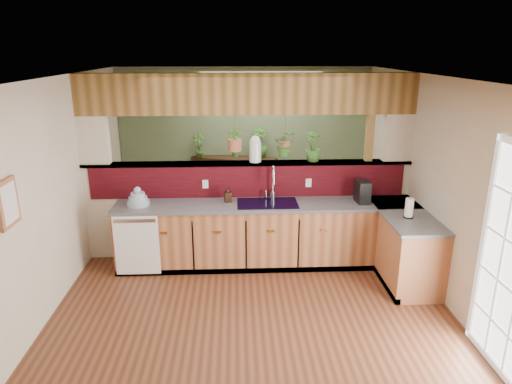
{
  "coord_description": "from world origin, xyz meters",
  "views": [
    {
      "loc": [
        -0.17,
        -4.87,
        2.91
      ],
      "look_at": [
        0.08,
        0.7,
        1.15
      ],
      "focal_mm": 32.0,
      "sensor_mm": 36.0,
      "label": 1
    }
  ],
  "objects_px": {
    "dish_stack": "(138,200)",
    "coffee_maker": "(363,193)",
    "paper_towel": "(409,208)",
    "glass_jar": "(255,149)",
    "soap_dispenser": "(228,195)",
    "shelving_console": "(235,184)",
    "faucet": "(273,181)"
  },
  "relations": [
    {
      "from": "soap_dispenser",
      "to": "shelving_console",
      "type": "relative_size",
      "value": 0.14
    },
    {
      "from": "coffee_maker",
      "to": "shelving_console",
      "type": "relative_size",
      "value": 0.2
    },
    {
      "from": "paper_towel",
      "to": "dish_stack",
      "type": "bearing_deg",
      "value": 169.8
    },
    {
      "from": "dish_stack",
      "to": "glass_jar",
      "type": "bearing_deg",
      "value": 13.5
    },
    {
      "from": "dish_stack",
      "to": "coffee_maker",
      "type": "bearing_deg",
      "value": -0.18
    },
    {
      "from": "dish_stack",
      "to": "paper_towel",
      "type": "relative_size",
      "value": 1.12
    },
    {
      "from": "dish_stack",
      "to": "glass_jar",
      "type": "distance_m",
      "value": 1.74
    },
    {
      "from": "coffee_maker",
      "to": "shelving_console",
      "type": "bearing_deg",
      "value": 124.13
    },
    {
      "from": "coffee_maker",
      "to": "dish_stack",
      "type": "bearing_deg",
      "value": 176.61
    },
    {
      "from": "dish_stack",
      "to": "soap_dispenser",
      "type": "bearing_deg",
      "value": 4.51
    },
    {
      "from": "faucet",
      "to": "glass_jar",
      "type": "distance_m",
      "value": 0.52
    },
    {
      "from": "faucet",
      "to": "coffee_maker",
      "type": "bearing_deg",
      "value": -7.88
    },
    {
      "from": "faucet",
      "to": "glass_jar",
      "type": "height_order",
      "value": "glass_jar"
    },
    {
      "from": "soap_dispenser",
      "to": "coffee_maker",
      "type": "height_order",
      "value": "coffee_maker"
    },
    {
      "from": "faucet",
      "to": "paper_towel",
      "type": "bearing_deg",
      "value": -25.51
    },
    {
      "from": "paper_towel",
      "to": "glass_jar",
      "type": "bearing_deg",
      "value": 151.75
    },
    {
      "from": "shelving_console",
      "to": "glass_jar",
      "type": "bearing_deg",
      "value": -61.37
    },
    {
      "from": "soap_dispenser",
      "to": "glass_jar",
      "type": "xyz_separation_m",
      "value": [
        0.39,
        0.29,
        0.57
      ]
    },
    {
      "from": "soap_dispenser",
      "to": "shelving_console",
      "type": "distance_m",
      "value": 2.25
    },
    {
      "from": "faucet",
      "to": "glass_jar",
      "type": "relative_size",
      "value": 1.35
    },
    {
      "from": "faucet",
      "to": "paper_towel",
      "type": "xyz_separation_m",
      "value": [
        1.63,
        -0.78,
        -0.15
      ]
    },
    {
      "from": "coffee_maker",
      "to": "glass_jar",
      "type": "height_order",
      "value": "glass_jar"
    },
    {
      "from": "coffee_maker",
      "to": "soap_dispenser",
      "type": "bearing_deg",
      "value": 173.53
    },
    {
      "from": "shelving_console",
      "to": "soap_dispenser",
      "type": "bearing_deg",
      "value": -72.63
    },
    {
      "from": "paper_towel",
      "to": "shelving_console",
      "type": "height_order",
      "value": "paper_towel"
    },
    {
      "from": "coffee_maker",
      "to": "glass_jar",
      "type": "distance_m",
      "value": 1.59
    },
    {
      "from": "coffee_maker",
      "to": "paper_towel",
      "type": "bearing_deg",
      "value": -58.82
    },
    {
      "from": "glass_jar",
      "to": "shelving_console",
      "type": "bearing_deg",
      "value": 99.06
    },
    {
      "from": "coffee_maker",
      "to": "shelving_console",
      "type": "height_order",
      "value": "coffee_maker"
    },
    {
      "from": "dish_stack",
      "to": "faucet",
      "type": "bearing_deg",
      "value": 4.99
    },
    {
      "from": "soap_dispenser",
      "to": "glass_jar",
      "type": "height_order",
      "value": "glass_jar"
    },
    {
      "from": "paper_towel",
      "to": "glass_jar",
      "type": "xyz_separation_m",
      "value": [
        -1.86,
        1.0,
        0.55
      ]
    }
  ]
}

